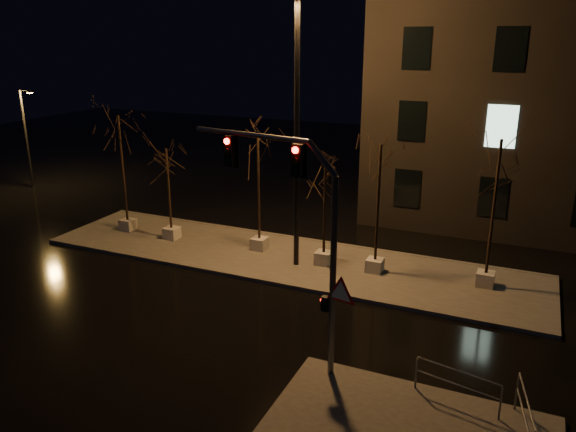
% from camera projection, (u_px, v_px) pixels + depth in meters
% --- Properties ---
extents(ground, '(90.00, 90.00, 0.00)m').
position_uv_depth(ground, '(212.00, 320.00, 19.35)').
color(ground, black).
rests_on(ground, ground).
extents(median, '(22.00, 5.00, 0.15)m').
position_uv_depth(median, '(283.00, 258.00, 24.55)').
color(median, '#4C4944').
rests_on(median, ground).
extents(tree_0, '(1.80, 1.80, 5.82)m').
position_uv_depth(tree_0, '(120.00, 142.00, 26.54)').
color(tree_0, beige).
rests_on(tree_0, median).
extents(tree_1, '(1.80, 1.80, 4.45)m').
position_uv_depth(tree_1, '(167.00, 169.00, 25.70)').
color(tree_1, beige).
rests_on(tree_1, median).
extents(tree_2, '(1.80, 1.80, 5.36)m').
position_uv_depth(tree_2, '(258.00, 161.00, 24.12)').
color(tree_2, beige).
rests_on(tree_2, median).
extents(tree_3, '(1.80, 1.80, 4.56)m').
position_uv_depth(tree_3, '(325.00, 185.00, 22.68)').
color(tree_3, beige).
rests_on(tree_3, median).
extents(tree_4, '(1.80, 1.80, 5.41)m').
position_uv_depth(tree_4, '(379.00, 174.00, 21.72)').
color(tree_4, beige).
rests_on(tree_4, median).
extents(tree_5, '(1.80, 1.80, 5.86)m').
position_uv_depth(tree_5, '(498.00, 174.00, 20.34)').
color(tree_5, beige).
rests_on(tree_5, median).
extents(traffic_signal_mast, '(5.39, 1.06, 6.67)m').
position_uv_depth(traffic_signal_mast, '(300.00, 221.00, 15.34)').
color(traffic_signal_mast, '#505257').
rests_on(traffic_signal_mast, sidewalk_corner).
extents(streetlight_main, '(2.69, 0.94, 10.84)m').
position_uv_depth(streetlight_main, '(297.00, 115.00, 21.79)').
color(streetlight_main, black).
rests_on(streetlight_main, median).
extents(streetlight_far, '(1.22, 0.29, 6.22)m').
position_uv_depth(streetlight_far, '(27.00, 135.00, 35.22)').
color(streetlight_far, black).
rests_on(streetlight_far, ground).
extents(guard_rail_a, '(2.25, 0.53, 0.99)m').
position_uv_depth(guard_rail_a, '(457.00, 382.00, 14.58)').
color(guard_rail_a, '#505257').
rests_on(guard_rail_a, sidewalk_corner).
extents(guard_rail_b, '(0.48, 2.29, 1.10)m').
position_uv_depth(guard_rail_b, '(525.00, 413.00, 13.26)').
color(guard_rail_b, '#505257').
rests_on(guard_rail_b, sidewalk_corner).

